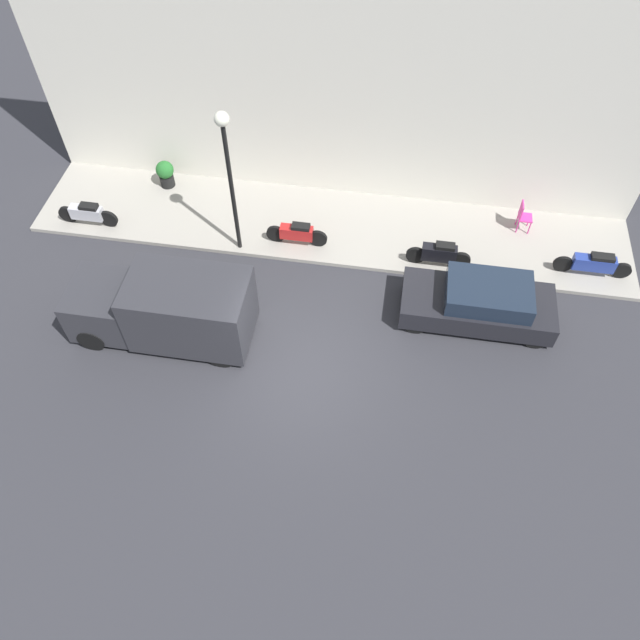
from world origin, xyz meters
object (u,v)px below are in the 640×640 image
(scooter_silver, at_px, (87,213))
(streetlamp, at_px, (227,159))
(motorcycle_red, at_px, (297,233))
(parked_car, at_px, (480,303))
(motorcycle_blue, at_px, (594,264))
(motorcycle_black, at_px, (439,254))
(potted_plant, at_px, (166,173))
(cafe_chair, at_px, (523,215))
(delivery_van, at_px, (164,308))

(scooter_silver, xyz_separation_m, streetlamp, (-0.24, -4.67, 2.75))
(streetlamp, bearing_deg, motorcycle_red, -76.16)
(parked_car, distance_m, motorcycle_blue, 3.72)
(motorcycle_black, height_order, potted_plant, potted_plant)
(motorcycle_blue, height_order, potted_plant, potted_plant)
(cafe_chair, bearing_deg, motorcycle_blue, -128.86)
(motorcycle_black, height_order, streetlamp, streetlamp)
(scooter_silver, distance_m, streetlamp, 5.42)
(parked_car, height_order, motorcycle_black, parked_car)
(parked_car, height_order, motorcycle_blue, parked_car)
(motorcycle_blue, height_order, streetlamp, streetlamp)
(scooter_silver, bearing_deg, motorcycle_blue, -89.01)
(parked_car, xyz_separation_m, cafe_chair, (3.52, -1.24, 0.04))
(scooter_silver, xyz_separation_m, potted_plant, (2.06, -1.77, 0.07))
(streetlamp, bearing_deg, scooter_silver, 87.06)
(motorcycle_black, xyz_separation_m, streetlamp, (-0.18, 5.73, 2.72))
(parked_car, bearing_deg, potted_plant, 68.74)
(delivery_van, height_order, motorcycle_red, delivery_van)
(motorcycle_black, distance_m, scooter_silver, 10.40)
(delivery_van, xyz_separation_m, streetlamp, (3.24, -1.10, 2.27))
(delivery_van, height_order, cafe_chair, delivery_van)
(motorcycle_red, relative_size, motorcycle_black, 0.99)
(delivery_van, bearing_deg, scooter_silver, 45.75)
(motorcycle_red, height_order, cafe_chair, cafe_chair)
(motorcycle_black, xyz_separation_m, scooter_silver, (0.06, 10.40, -0.03))
(delivery_van, distance_m, potted_plant, 5.84)
(scooter_silver, distance_m, cafe_chair, 12.88)
(delivery_van, distance_m, cafe_chair, 10.59)
(motorcycle_blue, xyz_separation_m, streetlamp, (-0.49, 9.99, 2.74))
(parked_car, distance_m, scooter_silver, 11.64)
(scooter_silver, bearing_deg, delivery_van, -134.25)
(parked_car, distance_m, motorcycle_red, 5.54)
(motorcycle_red, height_order, motorcycle_black, motorcycle_black)
(motorcycle_blue, xyz_separation_m, potted_plant, (1.81, 12.89, 0.07))
(scooter_silver, bearing_deg, cafe_chair, -82.01)
(motorcycle_red, height_order, motorcycle_blue, motorcycle_blue)
(scooter_silver, height_order, motorcycle_blue, motorcycle_blue)
(delivery_van, relative_size, scooter_silver, 2.52)
(motorcycle_red, distance_m, motorcycle_blue, 8.36)
(motorcycle_black, distance_m, streetlamp, 6.34)
(motorcycle_blue, bearing_deg, motorcycle_red, 90.63)
(motorcycle_black, bearing_deg, parked_car, -146.28)
(scooter_silver, relative_size, potted_plant, 2.06)
(potted_plant, xyz_separation_m, cafe_chair, (-0.27, -10.98, 0.06))
(motorcycle_black, bearing_deg, delivery_van, 116.62)
(streetlamp, bearing_deg, motorcycle_black, -88.17)
(potted_plant, bearing_deg, motorcycle_blue, -97.99)
(streetlamp, distance_m, cafe_chair, 8.73)
(delivery_van, height_order, motorcycle_blue, delivery_van)
(potted_plant, bearing_deg, delivery_van, -162.00)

